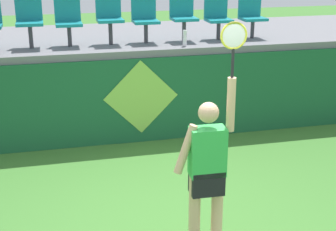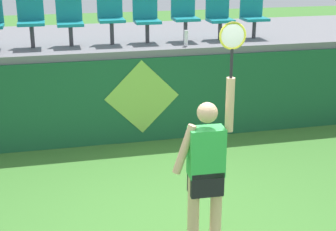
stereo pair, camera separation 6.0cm
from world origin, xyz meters
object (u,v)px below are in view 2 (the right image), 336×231
(stadium_chair_5, at_px, (185,15))
(stadium_chair_6, at_px, (219,14))
(stadium_chair_1, at_px, (31,19))
(water_bottle, at_px, (186,38))
(tennis_player, at_px, (206,168))
(stadium_chair_3, at_px, (111,15))
(stadium_chair_4, at_px, (146,17))
(stadium_chair_7, at_px, (253,15))
(stadium_chair_2, at_px, (70,18))

(stadium_chair_5, relative_size, stadium_chair_6, 0.93)
(stadium_chair_1, xyz_separation_m, stadium_chair_6, (3.31, 0.01, -0.02))
(stadium_chair_1, bearing_deg, water_bottle, -11.24)
(tennis_player, bearing_deg, stadium_chair_6, 70.01)
(stadium_chair_1, xyz_separation_m, stadium_chair_3, (1.34, 0.00, 0.02))
(tennis_player, distance_m, stadium_chair_4, 4.20)
(stadium_chair_4, bearing_deg, water_bottle, -40.96)
(water_bottle, bearing_deg, stadium_chair_4, 139.04)
(tennis_player, distance_m, stadium_chair_7, 4.70)
(stadium_chair_2, relative_size, stadium_chair_5, 1.07)
(stadium_chair_2, relative_size, stadium_chair_6, 1.00)
(tennis_player, height_order, stadium_chair_6, tennis_player)
(tennis_player, distance_m, stadium_chair_1, 4.58)
(stadium_chair_1, relative_size, stadium_chair_3, 0.94)
(stadium_chair_3, xyz_separation_m, stadium_chair_7, (2.63, -0.00, -0.07))
(stadium_chair_1, xyz_separation_m, stadium_chair_4, (1.96, 0.00, -0.02))
(water_bottle, bearing_deg, stadium_chair_5, 78.00)
(water_bottle, relative_size, stadium_chair_3, 0.31)
(stadium_chair_3, height_order, stadium_chair_4, stadium_chair_3)
(tennis_player, distance_m, stadium_chair_3, 4.24)
(stadium_chair_1, distance_m, stadium_chair_5, 2.66)
(stadium_chair_6, xyz_separation_m, stadium_chair_7, (0.66, -0.01, -0.02))
(stadium_chair_2, height_order, stadium_chair_7, stadium_chair_2)
(tennis_player, xyz_separation_m, stadium_chair_3, (-0.49, 4.06, 1.10))
(water_bottle, distance_m, stadium_chair_6, 0.97)
(stadium_chair_1, bearing_deg, stadium_chair_7, 0.02)
(stadium_chair_3, distance_m, stadium_chair_6, 1.97)
(water_bottle, xyz_separation_m, stadium_chair_1, (-2.55, 0.51, 0.33))
(tennis_player, xyz_separation_m, stadium_chair_5, (0.83, 4.05, 1.06))
(stadium_chair_4, bearing_deg, stadium_chair_5, -0.46)
(stadium_chair_6, bearing_deg, stadium_chair_3, -179.84)
(stadium_chair_1, height_order, stadium_chair_6, stadium_chair_6)
(stadium_chair_1, distance_m, stadium_chair_4, 1.96)
(stadium_chair_5, bearing_deg, stadium_chair_2, 179.73)
(stadium_chair_1, distance_m, stadium_chair_7, 3.97)
(tennis_player, relative_size, water_bottle, 9.34)
(water_bottle, relative_size, stadium_chair_4, 0.34)
(water_bottle, height_order, stadium_chair_4, stadium_chair_4)
(tennis_player, bearing_deg, stadium_chair_4, 88.10)
(stadium_chair_4, bearing_deg, stadium_chair_1, -179.90)
(stadium_chair_6, bearing_deg, stadium_chair_5, -178.92)
(tennis_player, height_order, water_bottle, tennis_player)
(stadium_chair_6, relative_size, stadium_chair_7, 1.09)
(stadium_chair_1, relative_size, stadium_chair_2, 0.97)
(water_bottle, distance_m, stadium_chair_1, 2.62)
(stadium_chair_5, distance_m, stadium_chair_7, 1.31)
(tennis_player, bearing_deg, stadium_chair_5, 78.44)
(stadium_chair_1, distance_m, stadium_chair_3, 1.34)
(water_bottle, height_order, stadium_chair_2, stadium_chair_2)
(stadium_chair_6, bearing_deg, stadium_chair_1, -179.83)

